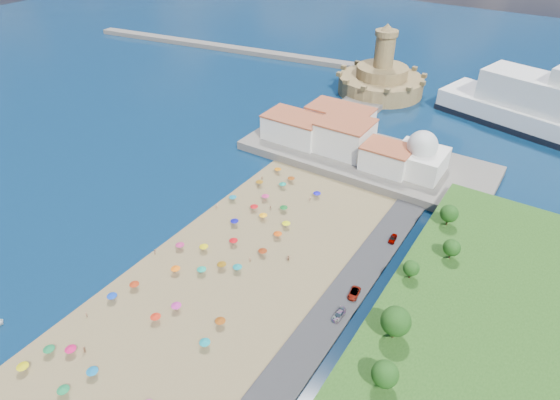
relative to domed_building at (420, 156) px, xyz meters
The scene contains 11 objects.
ground 77.60m from the domed_building, 112.91° to the right, with size 700.00×700.00×0.00m, color #071938.
terrace 21.44m from the domed_building, behind, with size 90.00×36.00×3.00m, color #59544C.
jetty 56.51m from the domed_building, 138.62° to the left, with size 18.00×70.00×2.40m, color #59544C.
breakwater 162.43m from the domed_building, 149.64° to the left, with size 200.00×7.00×2.60m, color #59544C.
waterfront_buildings 33.17m from the domed_building, behind, with size 57.00×29.00×11.00m.
domed_building is the anchor object (origin of this frame).
fortress 79.11m from the domed_building, 122.08° to the left, with size 40.00×40.00×32.40m.
beach_parasols 85.67m from the domed_building, 111.73° to the right, with size 32.69×115.41×2.20m.
beachgoers 82.01m from the domed_building, 113.49° to the right, with size 33.00×94.44×1.88m.
parked_cars 58.69m from the domed_building, 84.08° to the right, with size 2.87×37.87×1.41m.
hillside_trees 82.46m from the domed_building, 76.31° to the right, with size 11.79×109.65×8.03m.
Camera 1 is at (65.17, -69.23, 85.00)m, focal length 30.00 mm.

